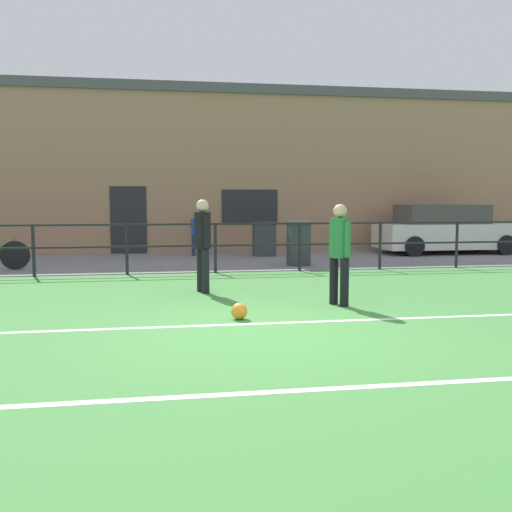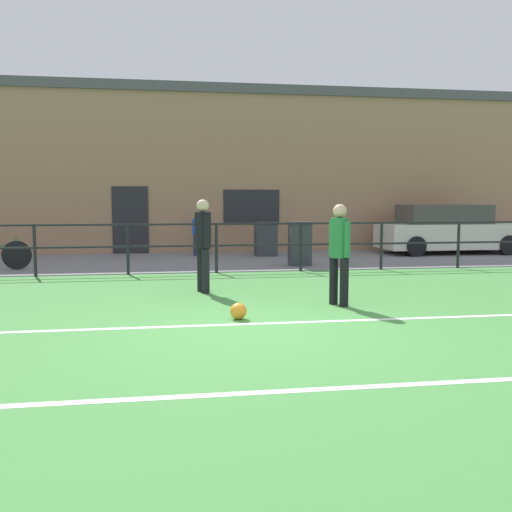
% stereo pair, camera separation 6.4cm
% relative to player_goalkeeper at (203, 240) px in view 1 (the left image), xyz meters
% --- Properties ---
extents(ground, '(60.00, 44.00, 0.04)m').
position_rel_player_goalkeeper_xyz_m(ground, '(0.48, -3.24, -0.98)').
color(ground, '#478C42').
extents(field_line_touchline, '(36.00, 0.11, 0.00)m').
position_rel_player_goalkeeper_xyz_m(field_line_touchline, '(0.48, -2.78, -0.96)').
color(field_line_touchline, white).
rests_on(field_line_touchline, ground).
extents(field_line_hash, '(36.00, 0.11, 0.00)m').
position_rel_player_goalkeeper_xyz_m(field_line_hash, '(0.48, -5.53, -0.96)').
color(field_line_hash, white).
rests_on(field_line_hash, ground).
extents(pavement_strip, '(48.00, 5.00, 0.02)m').
position_rel_player_goalkeeper_xyz_m(pavement_strip, '(0.48, 5.26, -0.95)').
color(pavement_strip, slate).
rests_on(pavement_strip, ground).
extents(perimeter_fence, '(36.07, 0.07, 1.15)m').
position_rel_player_goalkeeper_xyz_m(perimeter_fence, '(0.48, 2.76, -0.21)').
color(perimeter_fence, black).
rests_on(perimeter_fence, ground).
extents(clubhouse_facade, '(28.00, 2.56, 5.32)m').
position_rel_player_goalkeeper_xyz_m(clubhouse_facade, '(0.48, 8.96, 1.71)').
color(clubhouse_facade, '#A37A5B').
rests_on(clubhouse_facade, ground).
extents(player_goalkeeper, '(0.30, 0.45, 1.69)m').
position_rel_player_goalkeeper_xyz_m(player_goalkeeper, '(0.00, 0.00, 0.00)').
color(player_goalkeeper, black).
rests_on(player_goalkeeper, ground).
extents(player_striker, '(0.28, 0.41, 1.61)m').
position_rel_player_goalkeeper_xyz_m(player_striker, '(2.05, -1.63, -0.04)').
color(player_striker, black).
rests_on(player_striker, ground).
extents(soccer_ball_match, '(0.23, 0.23, 0.23)m').
position_rel_player_goalkeeper_xyz_m(soccer_ball_match, '(0.33, -2.45, -0.84)').
color(soccer_ball_match, orange).
rests_on(soccer_ball_match, ground).
extents(spectator_child, '(0.36, 0.23, 1.31)m').
position_rel_player_goalkeeper_xyz_m(spectator_child, '(0.29, 6.70, -0.20)').
color(spectator_child, '#232D4C').
rests_on(spectator_child, pavement_strip).
extents(parked_car_red, '(4.36, 1.81, 1.51)m').
position_rel_player_goalkeeper_xyz_m(parked_car_red, '(8.04, 6.27, -0.22)').
color(parked_car_red, silver).
rests_on(parked_car_red, pavement_strip).
extents(trash_bin_0, '(0.56, 0.48, 1.11)m').
position_rel_player_goalkeeper_xyz_m(trash_bin_0, '(2.70, 3.76, -0.38)').
color(trash_bin_0, '#33383D').
rests_on(trash_bin_0, pavement_strip).
extents(trash_bin_1, '(0.67, 0.57, 1.02)m').
position_rel_player_goalkeeper_xyz_m(trash_bin_1, '(2.28, 6.36, -0.42)').
color(trash_bin_1, '#33383D').
rests_on(trash_bin_1, pavement_strip).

